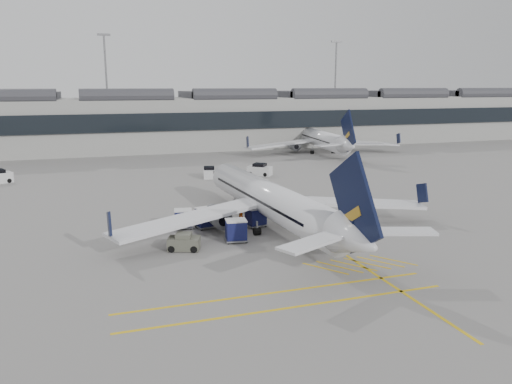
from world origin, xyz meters
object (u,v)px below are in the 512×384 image
object	(u,v)px
belt_loader	(317,220)
ramp_agent_b	(240,218)
airliner_main	(272,201)
ramp_agent_a	(242,221)
pushback_tug	(184,242)
baggage_cart_a	(183,218)

from	to	relation	value
belt_loader	ramp_agent_b	distance (m)	7.68
airliner_main	ramp_agent_b	world-z (taller)	airliner_main
airliner_main	ramp_agent_a	bearing A→B (deg)	164.34
belt_loader	ramp_agent_b	world-z (taller)	belt_loader
ramp_agent_a	pushback_tug	distance (m)	7.87
belt_loader	ramp_agent_b	xyz separation A→B (m)	(-7.40, 2.02, 0.23)
ramp_agent_b	pushback_tug	size ratio (longest dim) A/B	0.51
baggage_cart_a	ramp_agent_b	world-z (taller)	baggage_cart_a
belt_loader	ramp_agent_a	distance (m)	7.61
belt_loader	baggage_cart_a	world-z (taller)	baggage_cart_a
airliner_main	ramp_agent_b	bearing A→B (deg)	144.45
baggage_cart_a	airliner_main	bearing A→B (deg)	-8.24
ramp_agent_a	ramp_agent_b	distance (m)	1.10
airliner_main	baggage_cart_a	xyz separation A→B (m)	(-8.23, 2.61, -1.72)
airliner_main	baggage_cart_a	bearing A→B (deg)	158.64
ramp_agent_b	pushback_tug	world-z (taller)	ramp_agent_b
belt_loader	pushback_tug	world-z (taller)	belt_loader
ramp_agent_a	baggage_cart_a	bearing A→B (deg)	129.55
belt_loader	airliner_main	bearing A→B (deg)	-179.01
pushback_tug	baggage_cart_a	bearing A→B (deg)	100.46
airliner_main	ramp_agent_b	size ratio (longest dim) A/B	22.59
belt_loader	baggage_cart_a	size ratio (longest dim) A/B	2.31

